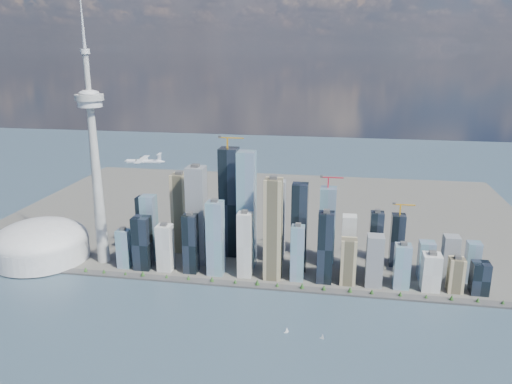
% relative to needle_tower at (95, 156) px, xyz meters
% --- Properties ---
extents(ground, '(4000.00, 4000.00, 0.00)m').
position_rel_needle_tower_xyz_m(ground, '(300.00, -310.00, -235.84)').
color(ground, '#2F4853').
rests_on(ground, ground).
extents(seawall, '(1100.00, 22.00, 4.00)m').
position_rel_needle_tower_xyz_m(seawall, '(300.00, -60.00, -233.84)').
color(seawall, '#383838').
rests_on(seawall, ground).
extents(land, '(1400.00, 900.00, 3.00)m').
position_rel_needle_tower_xyz_m(land, '(300.00, 390.00, -234.34)').
color(land, '#4C4C47').
rests_on(land, ground).
extents(shoreline_trees, '(960.53, 7.20, 8.80)m').
position_rel_needle_tower_xyz_m(shoreline_trees, '(300.00, -60.00, -227.06)').
color(shoreline_trees, '#3F2D1E').
rests_on(shoreline_trees, seawall).
extents(skyscraper_cluster, '(736.00, 142.00, 268.08)m').
position_rel_needle_tower_xyz_m(skyscraper_cluster, '(359.62, 26.82, -152.43)').
color(skyscraper_cluster, black).
rests_on(skyscraper_cluster, land).
extents(needle_tower, '(56.00, 56.00, 550.50)m').
position_rel_needle_tower_xyz_m(needle_tower, '(0.00, 0.00, 0.00)').
color(needle_tower, gray).
rests_on(needle_tower, land).
extents(dome_stadium, '(200.00, 200.00, 86.00)m').
position_rel_needle_tower_xyz_m(dome_stadium, '(-140.00, -10.00, -196.40)').
color(dome_stadium, '#B8B8B8').
rests_on(dome_stadium, land).
extents(airplane, '(74.84, 66.27, 18.23)m').
position_rel_needle_tower_xyz_m(airplane, '(149.19, -101.78, 17.87)').
color(airplane, white).
rests_on(airplane, ground).
extents(sailboat_west, '(7.67, 4.33, 10.82)m').
position_rel_needle_tower_xyz_m(sailboat_west, '(423.17, -213.19, -232.37)').
color(sailboat_west, silver).
rests_on(sailboat_west, ground).
extents(sailboat_east, '(7.14, 3.68, 9.96)m').
position_rel_needle_tower_xyz_m(sailboat_east, '(481.72, -221.26, -232.64)').
color(sailboat_east, silver).
rests_on(sailboat_east, ground).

